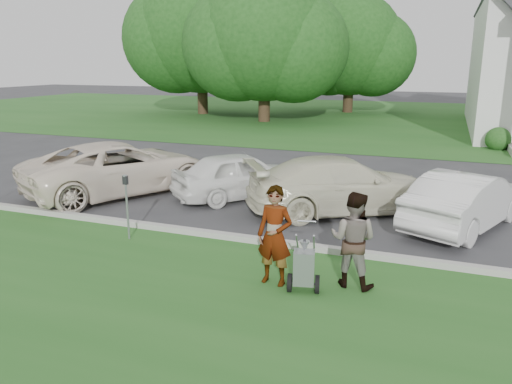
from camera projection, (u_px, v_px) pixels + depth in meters
The scene contains 15 objects.
ground at pixel (266, 255), 10.26m from camera, with size 120.00×120.00×0.00m, color #333335.
grass_strip at pixel (199, 324), 7.55m from camera, with size 80.00×7.00×0.01m, color #24591E.
church_lawn at pixel (397, 118), 34.67m from camera, with size 80.00×30.00×0.01m, color #24591E.
curb at pixel (274, 243), 10.74m from camera, with size 80.00×0.18×0.15m, color #9E9E93.
tree_left at pixel (264, 41), 31.59m from camera, with size 10.63×8.40×9.71m.
tree_far at pixel (201, 35), 36.22m from camera, with size 11.64×9.20×10.73m.
tree_back at pixel (350, 49), 37.55m from camera, with size 9.61×7.60×8.89m.
striping_cart at pixel (304, 268), 8.51m from camera, with size 0.68×1.15×1.01m.
person_left at pixel (275, 236), 8.72m from camera, with size 0.65×0.43×1.79m, color #999999.
person_right at pixel (353, 240), 8.64m from camera, with size 0.83×0.65×1.71m, color #999999.
parking_meter_near at pixel (127, 199), 10.92m from camera, with size 0.11×0.10×1.48m.
car_a at pixel (120, 168), 14.90m from camera, with size 2.58×5.60×1.56m, color #F3E4CE.
car_b at pixel (241, 175), 14.40m from camera, with size 1.60×3.99×1.36m, color white.
car_c at pixel (342, 185), 13.04m from camera, with size 2.03×5.00×1.45m, color beige.
car_d at pixel (466, 200), 11.81m from camera, with size 1.44×4.14×1.36m, color silver.
Camera 1 is at (3.22, -9.04, 3.87)m, focal length 35.00 mm.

